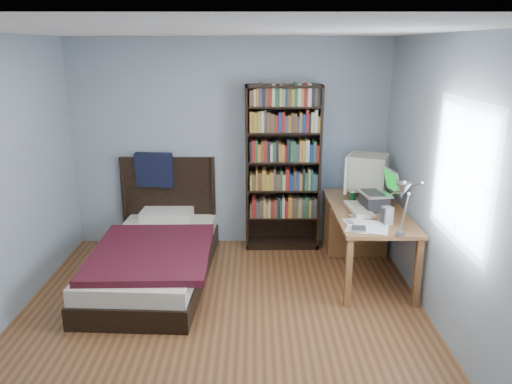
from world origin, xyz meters
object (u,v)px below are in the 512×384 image
bed (156,253)px  keyboard (359,209)px  desk (358,223)px  laptop (376,198)px  bookshelf (283,168)px  speaker (387,216)px  soda_can (353,197)px  crt_monitor (366,173)px  desk_lamp (403,194)px

bed → keyboard: bearing=-0.1°
desk → keyboard: bearing=-102.5°
laptop → bookshelf: bearing=140.9°
speaker → bookshelf: bearing=111.6°
keyboard → bed: (-2.16, 0.00, -0.50)m
desk → laptop: 0.63m
keyboard → speaker: (0.19, -0.41, 0.07)m
keyboard → soda_can: 0.29m
laptop → soda_can: laptop is taller
soda_can → bed: (-2.14, -0.29, -0.54)m
keyboard → laptop: bearing=10.4°
crt_monitor → keyboard: size_ratio=1.11×
laptop → speaker: (0.00, -0.46, -0.03)m
desk_lamp → soda_can: bearing=94.8°
desk_lamp → speaker: size_ratio=3.63×
keyboard → desk_lamp: bearing=-89.6°
speaker → soda_can: (-0.20, 0.70, -0.03)m
crt_monitor → soda_can: crt_monitor is taller
desk → bed: size_ratio=0.71×
laptop → bed: 2.42m
keyboard → bookshelf: size_ratio=0.26×
crt_monitor → speaker: crt_monitor is taller
soda_can → crt_monitor: bearing=50.6°
desk → laptop: bearing=-80.3°
crt_monitor → laptop: crt_monitor is taller
keyboard → speaker: size_ratio=2.91×
bookshelf → bed: bearing=-149.8°
soda_can → bookshelf: (-0.75, 0.53, 0.20)m
desk_lamp → laptop: bearing=86.0°
keyboard → bookshelf: (-0.76, 0.82, 0.24)m
bed → laptop: bearing=1.2°
bookshelf → bed: (-1.40, -0.81, -0.74)m
desk → bookshelf: (-0.87, 0.32, 0.57)m
desk → soda_can: 0.44m
desk → desk_lamp: 1.80m
desk_lamp → speaker: 0.82m
crt_monitor → desk_lamp: desk_lamp is taller
crt_monitor → desk: bearing=-168.5°
desk → keyboard: size_ratio=3.14×
desk → laptop: (0.08, -0.45, 0.43)m
bed → bookshelf: bearing=30.2°
desk → crt_monitor: size_ratio=2.82×
soda_can → bed: bearing=-172.4°
bookshelf → bed: bookshelf is taller
desk → bed: bearing=-167.7°
soda_can → bookshelf: bearing=144.7°
desk → crt_monitor: 0.60m
crt_monitor → keyboard: crt_monitor is taller
desk → speaker: (0.08, -0.91, 0.40)m
desk → crt_monitor: (0.06, 0.01, 0.60)m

